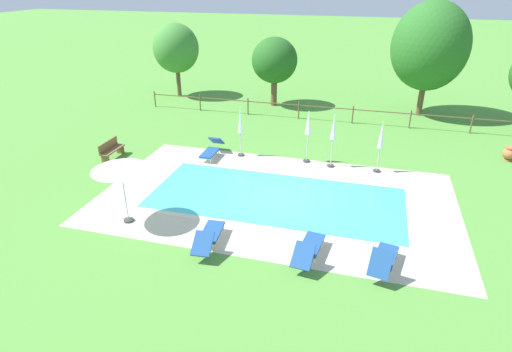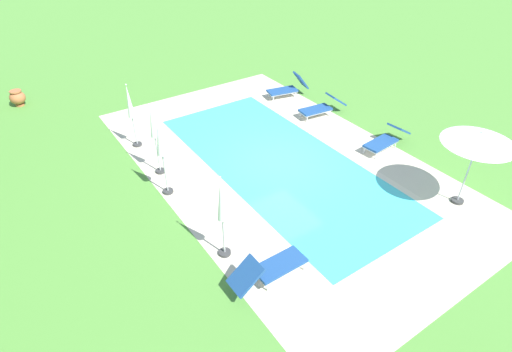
{
  "view_description": "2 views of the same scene",
  "coord_description": "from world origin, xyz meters",
  "px_view_note": "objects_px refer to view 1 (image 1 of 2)",
  "views": [
    {
      "loc": [
        3.16,
        -14.27,
        8.0
      ],
      "look_at": [
        -0.95,
        0.5,
        0.6
      ],
      "focal_mm": 29.51,
      "sensor_mm": 36.0,
      "label": 1
    },
    {
      "loc": [
        -9.23,
        7.24,
        7.76
      ],
      "look_at": [
        -1.11,
        1.72,
        0.77
      ],
      "focal_mm": 28.91,
      "sensor_mm": 36.0,
      "label": 2
    }
  ],
  "objects_px": {
    "patio_umbrella_closed_row_west": "(240,125)",
    "patio_umbrella_closed_row_centre": "(381,140)",
    "sun_lounger_north_near_steps": "(212,149)",
    "sun_lounger_north_mid": "(209,235)",
    "sun_lounger_north_far": "(384,259)",
    "wooden_bench_lawn_side": "(111,149)",
    "terracotta_urn_near_fence": "(510,153)",
    "patio_umbrella_open_foreground": "(120,166)",
    "tree_centre": "(176,48)",
    "sun_lounger_north_end": "(309,248)",
    "patio_umbrella_closed_row_mid_west": "(308,127)",
    "patio_umbrella_closed_row_mid_east": "(333,133)",
    "tree_far_west": "(275,61)",
    "tree_west_mid": "(430,46)"
  },
  "relations": [
    {
      "from": "sun_lounger_north_far",
      "to": "terracotta_urn_near_fence",
      "type": "bearing_deg",
      "value": 60.5
    },
    {
      "from": "sun_lounger_north_near_steps",
      "to": "terracotta_urn_near_fence",
      "type": "distance_m",
      "value": 14.1
    },
    {
      "from": "patio_umbrella_closed_row_mid_west",
      "to": "patio_umbrella_closed_row_west",
      "type": "bearing_deg",
      "value": -177.79
    },
    {
      "from": "wooden_bench_lawn_side",
      "to": "patio_umbrella_open_foreground",
      "type": "bearing_deg",
      "value": -52.09
    },
    {
      "from": "patio_umbrella_closed_row_mid_east",
      "to": "sun_lounger_north_near_steps",
      "type": "bearing_deg",
      "value": -176.4
    },
    {
      "from": "sun_lounger_north_far",
      "to": "patio_umbrella_closed_row_mid_west",
      "type": "relative_size",
      "value": 0.78
    },
    {
      "from": "patio_umbrella_open_foreground",
      "to": "wooden_bench_lawn_side",
      "type": "bearing_deg",
      "value": 127.91
    },
    {
      "from": "patio_umbrella_closed_row_west",
      "to": "sun_lounger_north_end",
      "type": "bearing_deg",
      "value": -58.21
    },
    {
      "from": "patio_umbrella_closed_row_west",
      "to": "patio_umbrella_closed_row_mid_east",
      "type": "bearing_deg",
      "value": -1.66
    },
    {
      "from": "patio_umbrella_open_foreground",
      "to": "tree_centre",
      "type": "height_order",
      "value": "tree_centre"
    },
    {
      "from": "patio_umbrella_closed_row_west",
      "to": "patio_umbrella_closed_row_mid_east",
      "type": "xyz_separation_m",
      "value": [
        4.35,
        -0.13,
        0.05
      ]
    },
    {
      "from": "terracotta_urn_near_fence",
      "to": "patio_umbrella_open_foreground",
      "type": "bearing_deg",
      "value": -146.27
    },
    {
      "from": "tree_far_west",
      "to": "tree_west_mid",
      "type": "xyz_separation_m",
      "value": [
        9.24,
        0.36,
        1.2
      ]
    },
    {
      "from": "terracotta_urn_near_fence",
      "to": "tree_centre",
      "type": "relative_size",
      "value": 0.14
    },
    {
      "from": "sun_lounger_north_near_steps",
      "to": "sun_lounger_north_end",
      "type": "height_order",
      "value": "sun_lounger_north_near_steps"
    },
    {
      "from": "patio_umbrella_open_foreground",
      "to": "tree_centre",
      "type": "relative_size",
      "value": 0.48
    },
    {
      "from": "patio_umbrella_closed_row_centre",
      "to": "tree_west_mid",
      "type": "height_order",
      "value": "tree_west_mid"
    },
    {
      "from": "terracotta_urn_near_fence",
      "to": "tree_centre",
      "type": "distance_m",
      "value": 21.28
    },
    {
      "from": "patio_umbrella_open_foreground",
      "to": "tree_centre",
      "type": "xyz_separation_m",
      "value": [
        -5.55,
        16.27,
        1.16
      ]
    },
    {
      "from": "wooden_bench_lawn_side",
      "to": "terracotta_urn_near_fence",
      "type": "xyz_separation_m",
      "value": [
        18.23,
        4.8,
        -0.1
      ]
    },
    {
      "from": "sun_lounger_north_mid",
      "to": "patio_umbrella_closed_row_west",
      "type": "relative_size",
      "value": 0.85
    },
    {
      "from": "patio_umbrella_closed_row_west",
      "to": "wooden_bench_lawn_side",
      "type": "distance_m",
      "value": 6.27
    },
    {
      "from": "tree_far_west",
      "to": "tree_west_mid",
      "type": "relative_size",
      "value": 0.66
    },
    {
      "from": "sun_lounger_north_near_steps",
      "to": "patio_umbrella_closed_row_centre",
      "type": "distance_m",
      "value": 7.82
    },
    {
      "from": "sun_lounger_north_end",
      "to": "patio_umbrella_closed_row_mid_west",
      "type": "bearing_deg",
      "value": 99.88
    },
    {
      "from": "sun_lounger_north_near_steps",
      "to": "sun_lounger_north_mid",
      "type": "distance_m",
      "value": 7.38
    },
    {
      "from": "tree_far_west",
      "to": "tree_centre",
      "type": "height_order",
      "value": "tree_centre"
    },
    {
      "from": "sun_lounger_north_end",
      "to": "patio_umbrella_open_foreground",
      "type": "bearing_deg",
      "value": 176.49
    },
    {
      "from": "wooden_bench_lawn_side",
      "to": "terracotta_urn_near_fence",
      "type": "height_order",
      "value": "wooden_bench_lawn_side"
    },
    {
      "from": "sun_lounger_north_end",
      "to": "terracotta_urn_near_fence",
      "type": "relative_size",
      "value": 3.03
    },
    {
      "from": "sun_lounger_north_mid",
      "to": "tree_centre",
      "type": "height_order",
      "value": "tree_centre"
    },
    {
      "from": "tree_far_west",
      "to": "wooden_bench_lawn_side",
      "type": "bearing_deg",
      "value": -116.26
    },
    {
      "from": "patio_umbrella_closed_row_mid_east",
      "to": "terracotta_urn_near_fence",
      "type": "bearing_deg",
      "value": 20.19
    },
    {
      "from": "sun_lounger_north_near_steps",
      "to": "sun_lounger_north_mid",
      "type": "relative_size",
      "value": 0.96
    },
    {
      "from": "sun_lounger_north_mid",
      "to": "tree_centre",
      "type": "distance_m",
      "value": 19.27
    },
    {
      "from": "sun_lounger_north_end",
      "to": "tree_centre",
      "type": "xyz_separation_m",
      "value": [
        -12.1,
        16.67,
        2.96
      ]
    },
    {
      "from": "patio_umbrella_closed_row_mid_west",
      "to": "patio_umbrella_closed_row_centre",
      "type": "xyz_separation_m",
      "value": [
        3.21,
        -0.24,
        -0.2
      ]
    },
    {
      "from": "wooden_bench_lawn_side",
      "to": "tree_centre",
      "type": "height_order",
      "value": "tree_centre"
    },
    {
      "from": "patio_umbrella_closed_row_west",
      "to": "tree_far_west",
      "type": "bearing_deg",
      "value": 93.06
    },
    {
      "from": "patio_umbrella_open_foreground",
      "to": "tree_west_mid",
      "type": "height_order",
      "value": "tree_west_mid"
    },
    {
      "from": "patio_umbrella_open_foreground",
      "to": "tree_west_mid",
      "type": "distance_m",
      "value": 19.5
    },
    {
      "from": "patio_umbrella_closed_row_west",
      "to": "tree_west_mid",
      "type": "height_order",
      "value": "tree_west_mid"
    },
    {
      "from": "patio_umbrella_closed_row_west",
      "to": "patio_umbrella_closed_row_mid_west",
      "type": "relative_size",
      "value": 0.99
    },
    {
      "from": "sun_lounger_north_mid",
      "to": "tree_centre",
      "type": "bearing_deg",
      "value": 117.78
    },
    {
      "from": "patio_umbrella_closed_row_west",
      "to": "patio_umbrella_closed_row_centre",
      "type": "bearing_deg",
      "value": -1.09
    },
    {
      "from": "patio_umbrella_closed_row_west",
      "to": "terracotta_urn_near_fence",
      "type": "xyz_separation_m",
      "value": [
        12.38,
        2.83,
        -1.21
      ]
    },
    {
      "from": "sun_lounger_north_end",
      "to": "patio_umbrella_open_foreground",
      "type": "relative_size",
      "value": 0.86
    },
    {
      "from": "patio_umbrella_open_foreground",
      "to": "patio_umbrella_closed_row_mid_east",
      "type": "height_order",
      "value": "patio_umbrella_closed_row_mid_east"
    },
    {
      "from": "sun_lounger_north_far",
      "to": "wooden_bench_lawn_side",
      "type": "bearing_deg",
      "value": 157.34
    },
    {
      "from": "wooden_bench_lawn_side",
      "to": "tree_far_west",
      "type": "xyz_separation_m",
      "value": [
        5.37,
        10.88,
        2.48
      ]
    }
  ]
}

